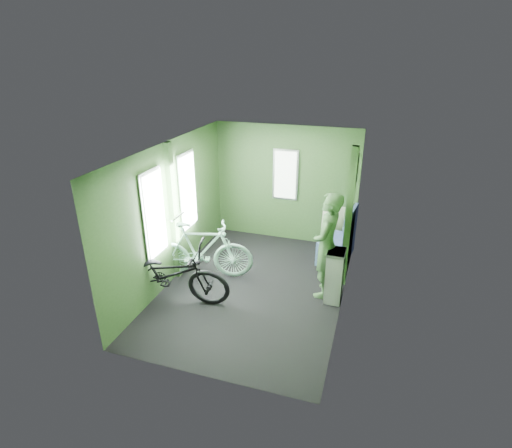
# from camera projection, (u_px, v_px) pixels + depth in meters

# --- Properties ---
(room) EXTENTS (4.00, 4.02, 2.31)m
(room) POSITION_uv_depth(u_px,v_px,m) (252.00, 205.00, 5.97)
(room) COLOR black
(room) RESTS_ON ground
(bicycle_black) EXTENTS (1.97, 1.01, 1.10)m
(bicycle_black) POSITION_uv_depth(u_px,v_px,m) (171.00, 301.00, 6.17)
(bicycle_black) COLOR black
(bicycle_black) RESTS_ON ground
(bicycle_mint) EXTENTS (1.81, 1.01, 1.07)m
(bicycle_mint) POSITION_uv_depth(u_px,v_px,m) (203.00, 277.00, 6.81)
(bicycle_mint) COLOR #91D0B5
(bicycle_mint) RESTS_ON ground
(passenger) EXTENTS (0.46, 0.69, 1.69)m
(passenger) POSITION_uv_depth(u_px,v_px,m) (327.00, 245.00, 6.04)
(passenger) COLOR #375B31
(passenger) RESTS_ON ground
(waste_box) EXTENTS (0.25, 0.35, 0.84)m
(waste_box) POSITION_uv_depth(u_px,v_px,m) (334.00, 276.00, 6.04)
(waste_box) COLOR gray
(waste_box) RESTS_ON ground
(bench_seat) EXTENTS (0.62, 0.97, 0.96)m
(bench_seat) POSITION_uv_depth(u_px,v_px,m) (338.00, 244.00, 7.34)
(bench_seat) COLOR navy
(bench_seat) RESTS_ON ground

